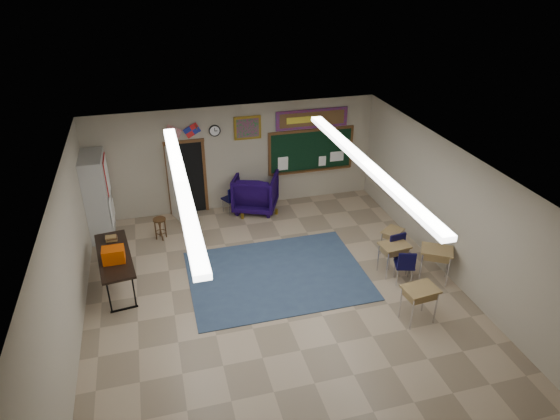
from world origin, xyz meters
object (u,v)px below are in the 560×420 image
object	(u,v)px
student_desk_front_left	(393,257)
student_desk_front_right	(392,240)
wingback_armchair	(256,192)
folding_table	(117,269)
wooden_stool	(160,228)

from	to	relation	value
student_desk_front_left	student_desk_front_right	xyz separation A→B (m)	(0.36, 0.79, -0.07)
wingback_armchair	student_desk_front_left	bearing A→B (deg)	144.82
folding_table	wooden_stool	size ratio (longest dim) A/B	3.64
wingback_armchair	wooden_stool	size ratio (longest dim) A/B	2.07
student_desk_front_left	wingback_armchair	bearing A→B (deg)	114.93
wooden_stool	wingback_armchair	bearing A→B (deg)	19.31
wingback_armchair	student_desk_front_left	world-z (taller)	wingback_armchair
student_desk_front_left	folding_table	bearing A→B (deg)	163.84
student_desk_front_left	folding_table	size ratio (longest dim) A/B	0.36
student_desk_front_right	student_desk_front_left	bearing A→B (deg)	-150.47
folding_table	student_desk_front_left	bearing A→B (deg)	-17.26
wingback_armchair	wooden_stool	world-z (taller)	wingback_armchair
wingback_armchair	student_desk_front_left	distance (m)	4.58
student_desk_front_left	student_desk_front_right	size ratio (longest dim) A/B	1.16
student_desk_front_right	wooden_stool	xyz separation A→B (m)	(-5.44, 2.18, -0.05)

